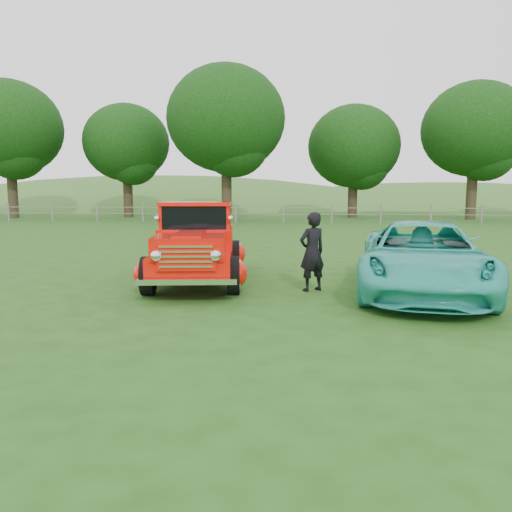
# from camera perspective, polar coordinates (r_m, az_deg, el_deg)

# --- Properties ---
(ground) EXTENTS (140.00, 140.00, 0.00)m
(ground) POSITION_cam_1_polar(r_m,az_deg,el_deg) (9.53, -0.77, -4.78)
(ground) COLOR #214612
(ground) RESTS_ON ground
(distant_hills) EXTENTS (116.00, 60.00, 18.00)m
(distant_hills) POSITION_cam_1_polar(r_m,az_deg,el_deg) (69.22, 0.64, 2.07)
(distant_hills) COLOR #396123
(distant_hills) RESTS_ON ground
(fence_line) EXTENTS (48.00, 0.12, 1.20)m
(fence_line) POSITION_cam_1_polar(r_m,az_deg,el_deg) (31.31, 3.14, 4.90)
(fence_line) COLOR slate
(fence_line) RESTS_ON ground
(tree_far_west) EXTENTS (7.60, 7.60, 9.93)m
(tree_far_west) POSITION_cam_1_polar(r_m,az_deg,el_deg) (41.24, -26.43, 12.96)
(tree_far_west) COLOR #2E2217
(tree_far_west) RESTS_ON ground
(tree_mid_west) EXTENTS (6.40, 6.40, 8.46)m
(tree_mid_west) POSITION_cam_1_polar(r_m,az_deg,el_deg) (39.59, -14.60, 12.39)
(tree_mid_west) COLOR #2E2217
(tree_mid_west) RESTS_ON ground
(tree_near_west) EXTENTS (8.00, 8.00, 10.42)m
(tree_near_west) POSITION_cam_1_polar(r_m,az_deg,el_deg) (34.94, -3.44, 15.35)
(tree_near_west) COLOR #2E2217
(tree_near_west) RESTS_ON ground
(tree_near_east) EXTENTS (6.80, 6.80, 8.33)m
(tree_near_east) POSITION_cam_1_polar(r_m,az_deg,el_deg) (38.62, 11.12, 12.17)
(tree_near_east) COLOR #2E2217
(tree_near_east) RESTS_ON ground
(tree_mid_east) EXTENTS (7.20, 7.20, 9.44)m
(tree_mid_east) POSITION_cam_1_polar(r_m,az_deg,el_deg) (38.45, 23.75, 13.09)
(tree_mid_east) COLOR #2E2217
(tree_mid_east) RESTS_ON ground
(red_pickup) EXTENTS (2.65, 5.15, 1.78)m
(red_pickup) POSITION_cam_1_polar(r_m,az_deg,el_deg) (11.25, -6.75, 1.17)
(red_pickup) COLOR black
(red_pickup) RESTS_ON ground
(teal_sedan) EXTENTS (3.17, 5.41, 1.41)m
(teal_sedan) POSITION_cam_1_polar(r_m,az_deg,el_deg) (10.35, 18.50, -0.21)
(teal_sedan) COLOR #2DB4A3
(teal_sedan) RESTS_ON ground
(man) EXTENTS (0.70, 0.64, 1.60)m
(man) POSITION_cam_1_polar(r_m,az_deg,el_deg) (10.11, 6.44, 0.49)
(man) COLOR black
(man) RESTS_ON ground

